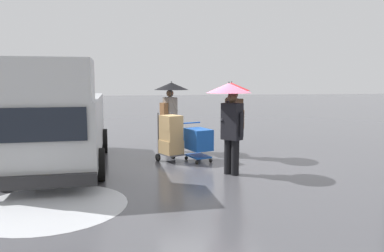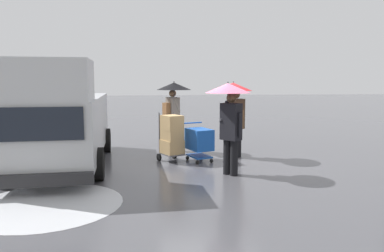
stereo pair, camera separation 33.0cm
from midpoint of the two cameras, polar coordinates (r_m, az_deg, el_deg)
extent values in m
plane|color=#4C4C51|center=(9.51, 3.73, -6.17)|extent=(90.00, 90.00, 0.00)
cylinder|color=#ADAFB5|center=(9.81, -24.07, -6.34)|extent=(1.25, 1.25, 0.01)
cylinder|color=silver|center=(7.06, -20.19, -11.29)|extent=(2.63, 2.63, 0.01)
cube|color=#B7BABF|center=(9.90, -18.45, 0.24)|extent=(2.18, 5.28, 1.40)
cube|color=#B7BABF|center=(7.97, -20.79, 6.65)|extent=(1.90, 1.48, 0.84)
cube|color=black|center=(7.31, -21.57, 0.28)|extent=(1.66, 0.13, 0.63)
cube|color=#232326|center=(7.46, -21.26, -7.80)|extent=(1.97, 0.24, 0.24)
cylinder|color=black|center=(8.33, -13.20, -5.71)|extent=(0.27, 0.73, 0.72)
cylinder|color=black|center=(8.67, -26.30, -5.75)|extent=(0.27, 0.73, 0.72)
cylinder|color=black|center=(11.49, -12.29, -2.18)|extent=(0.27, 0.73, 0.72)
cylinder|color=black|center=(11.75, -21.90, -2.33)|extent=(0.27, 0.73, 0.72)
cube|color=#1951B2|center=(9.93, 2.08, -2.06)|extent=(0.74, 0.89, 0.56)
cube|color=#1951B2|center=(10.01, 2.07, -4.66)|extent=(0.66, 0.80, 0.04)
cylinder|color=#1951B2|center=(10.24, 0.98, 0.48)|extent=(0.56, 0.22, 0.04)
sphere|color=black|center=(9.87, 3.98, -5.37)|extent=(0.10, 0.10, 0.10)
sphere|color=black|center=(9.68, 1.84, -5.62)|extent=(0.10, 0.10, 0.10)
sphere|color=black|center=(10.39, 2.28, -4.73)|extent=(0.10, 0.10, 0.10)
sphere|color=black|center=(10.20, 0.22, -4.95)|extent=(0.10, 0.10, 0.10)
cube|color=#515156|center=(9.93, -2.13, -4.32)|extent=(0.69, 0.75, 0.03)
cylinder|color=#515156|center=(10.20, -1.96, -0.88)|extent=(0.04, 0.04, 1.10)
cylinder|color=#515156|center=(9.98, -4.12, -1.07)|extent=(0.04, 0.04, 1.10)
cylinder|color=black|center=(10.32, -1.85, -4.53)|extent=(0.13, 0.20, 0.20)
cylinder|color=black|center=(10.08, -4.18, -4.82)|extent=(0.13, 0.20, 0.20)
cube|color=tan|center=(9.89, -2.13, -3.22)|extent=(0.67, 0.69, 0.36)
cube|color=tan|center=(9.84, -2.14, -1.42)|extent=(0.63, 0.67, 0.27)
cube|color=tan|center=(9.79, -2.15, 0.51)|extent=(0.63, 0.66, 0.40)
cylinder|color=black|center=(11.47, -2.36, -1.79)|extent=(0.18, 0.18, 0.82)
cylinder|color=black|center=(11.29, -1.92, -1.92)|extent=(0.18, 0.18, 0.82)
cube|color=slate|center=(11.28, -2.16, 2.31)|extent=(0.42, 0.51, 0.84)
sphere|color=#8C6647|center=(11.25, -2.18, 5.06)|extent=(0.22, 0.22, 0.22)
cylinder|color=slate|center=(11.52, -2.73, 2.16)|extent=(0.10, 0.10, 0.55)
cylinder|color=slate|center=(11.11, -1.67, 3.38)|extent=(0.32, 0.20, 0.50)
cylinder|color=#333338|center=(11.17, -1.95, 4.22)|extent=(0.02, 0.02, 0.86)
cone|color=black|center=(11.15, -1.95, 6.17)|extent=(1.04, 1.04, 0.22)
sphere|color=#333338|center=(11.15, -1.96, 6.84)|extent=(0.04, 0.04, 0.04)
cube|color=brown|center=(11.19, -3.09, 2.48)|extent=(0.26, 0.34, 0.44)
cylinder|color=black|center=(10.61, 8.03, -2.58)|extent=(0.18, 0.18, 0.82)
cylinder|color=black|center=(10.48, 7.18, -2.68)|extent=(0.18, 0.18, 0.82)
cube|color=#473323|center=(10.44, 7.68, 1.87)|extent=(0.52, 0.43, 0.84)
sphere|color=brown|center=(10.40, 7.73, 4.83)|extent=(0.22, 0.22, 0.22)
cylinder|color=#473323|center=(10.61, 8.77, 1.66)|extent=(0.10, 0.10, 0.55)
cylinder|color=#473323|center=(10.29, 6.98, 3.04)|extent=(0.21, 0.32, 0.50)
cylinder|color=#333338|center=(10.35, 7.28, 3.94)|extent=(0.02, 0.02, 0.86)
cone|color=red|center=(10.34, 7.31, 6.05)|extent=(1.04, 1.04, 0.22)
sphere|color=#333338|center=(10.33, 7.32, 6.77)|extent=(0.04, 0.04, 0.04)
cylinder|color=black|center=(8.54, 7.61, -4.92)|extent=(0.18, 0.18, 0.82)
cylinder|color=black|center=(8.66, 6.53, -4.74)|extent=(0.18, 0.18, 0.82)
cube|color=black|center=(8.47, 7.16, 0.67)|extent=(0.50, 0.52, 0.84)
sphere|color=brown|center=(8.43, 7.21, 4.33)|extent=(0.22, 0.22, 0.22)
cylinder|color=black|center=(8.33, 8.60, 0.19)|extent=(0.10, 0.10, 0.55)
cylinder|color=black|center=(8.54, 6.12, 2.22)|extent=(0.30, 0.27, 0.50)
cylinder|color=#333338|center=(8.49, 6.65, 3.27)|extent=(0.02, 0.02, 0.86)
cone|color=#E0668E|center=(8.48, 6.68, 5.84)|extent=(1.04, 1.04, 0.22)
sphere|color=#333338|center=(8.47, 6.70, 6.72)|extent=(0.04, 0.04, 0.04)
cube|color=brown|center=(8.63, 7.94, 1.05)|extent=(0.31, 0.33, 0.44)
camera|label=1|loc=(0.16, -88.97, 0.13)|focal=34.54mm
camera|label=2|loc=(0.16, 91.03, -0.13)|focal=34.54mm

